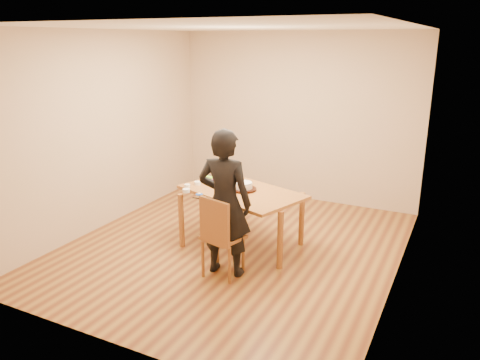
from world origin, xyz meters
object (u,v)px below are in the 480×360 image
at_px(cake_plate, 244,189).
at_px(person, 225,203).
at_px(cake, 244,186).
at_px(dining_chair, 223,237).
at_px(dining_table, 242,192).

bearing_deg(cake_plate, person, -79.89).
distance_m(cake_plate, cake, 0.05).
xyz_separation_m(dining_chair, person, (-0.00, 0.05, 0.39)).
bearing_deg(dining_chair, cake_plate, 115.34).
xyz_separation_m(cake_plate, cake, (-0.00, 0.00, 0.05)).
relative_size(dining_chair, person, 0.24).
xyz_separation_m(cake_plate, person, (0.13, -0.75, 0.08)).
height_order(cake_plate, cake, cake).
bearing_deg(person, dining_table, -84.75).
xyz_separation_m(dining_table, dining_chair, (0.15, -0.78, -0.28)).
relative_size(dining_chair, cake_plate, 1.23).
height_order(dining_chair, person, person).
height_order(dining_chair, cake, cake).
relative_size(dining_table, cake_plate, 4.69).
distance_m(cake_plate, person, 0.77).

